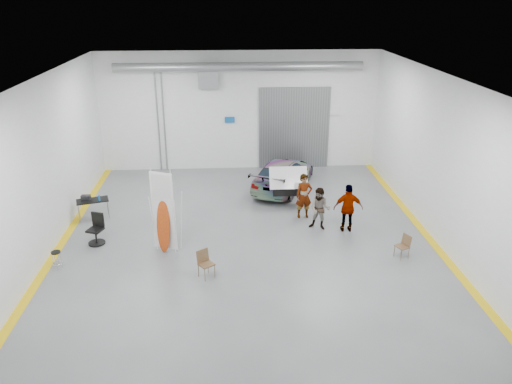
{
  "coord_description": "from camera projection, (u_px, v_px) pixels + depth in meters",
  "views": [
    {
      "loc": [
        -0.69,
        -16.84,
        8.67
      ],
      "look_at": [
        0.4,
        0.83,
        1.5
      ],
      "focal_mm": 35.0,
      "sensor_mm": 36.0,
      "label": 1
    }
  ],
  "objects": [
    {
      "name": "folding_chair_near",
      "position": [
        207.0,
        269.0,
        16.16
      ],
      "size": [
        0.6,
        0.66,
        0.92
      ],
      "rotation": [
        0.0,
        0.0,
        0.62
      ],
      "color": "brown",
      "rests_on": "ground"
    },
    {
      "name": "trunk_lid",
      "position": [
        289.0,
        175.0,
        21.12
      ],
      "size": [
        1.61,
        0.98,
        0.04
      ],
      "primitive_type": "cube",
      "color": "silver",
      "rests_on": "sedan_car"
    },
    {
      "name": "folding_chair_far",
      "position": [
        401.0,
        251.0,
        17.35
      ],
      "size": [
        0.52,
        0.64,
        0.84
      ],
      "rotation": [
        0.0,
        0.0,
        -1.13
      ],
      "color": "brown",
      "rests_on": "ground"
    },
    {
      "name": "work_table",
      "position": [
        91.0,
        200.0,
        20.21
      ],
      "size": [
        1.37,
        0.95,
        1.02
      ],
      "rotation": [
        0.0,
        0.0,
        0.29
      ],
      "color": "gray",
      "rests_on": "ground"
    },
    {
      "name": "person_b",
      "position": [
        320.0,
        209.0,
        19.24
      ],
      "size": [
        1.01,
        0.92,
        1.69
      ],
      "primitive_type": "imported",
      "rotation": [
        0.0,
        0.0,
        -0.42
      ],
      "color": "slate",
      "rests_on": "ground"
    },
    {
      "name": "surfboard_display",
      "position": [
        166.0,
        219.0,
        17.38
      ],
      "size": [
        0.84,
        0.49,
        3.17
      ],
      "rotation": [
        0.0,
        0.0,
        -0.4
      ],
      "color": "white",
      "rests_on": "ground"
    },
    {
      "name": "sedan_car",
      "position": [
        283.0,
        174.0,
        23.35
      ],
      "size": [
        3.75,
        5.13,
        1.38
      ],
      "primitive_type": "imported",
      "rotation": [
        0.0,
        0.0,
        2.71
      ],
      "color": "silver",
      "rests_on": "ground"
    },
    {
      "name": "office_chair",
      "position": [
        96.0,
        231.0,
        18.25
      ],
      "size": [
        0.65,
        0.68,
        1.15
      ],
      "rotation": [
        0.0,
        0.0,
        -0.36
      ],
      "color": "black",
      "rests_on": "ground"
    },
    {
      "name": "ground",
      "position": [
        247.0,
        237.0,
        18.87
      ],
      "size": [
        16.0,
        16.0,
        0.0
      ],
      "primitive_type": "plane",
      "color": "slate",
      "rests_on": "ground"
    },
    {
      "name": "room_shell",
      "position": [
        250.0,
        117.0,
        19.41
      ],
      "size": [
        14.02,
        16.18,
        6.01
      ],
      "color": "silver",
      "rests_on": "ground"
    },
    {
      "name": "person_c",
      "position": [
        348.0,
        208.0,
        19.04
      ],
      "size": [
        1.14,
        0.54,
        1.91
      ],
      "primitive_type": "imported",
      "rotation": [
        0.0,
        0.0,
        3.06
      ],
      "color": "olive",
      "rests_on": "ground"
    },
    {
      "name": "shop_stool",
      "position": [
        57.0,
        260.0,
        16.63
      ],
      "size": [
        0.32,
        0.32,
        0.64
      ],
      "rotation": [
        0.0,
        0.0,
        0.43
      ],
      "color": "black",
      "rests_on": "ground"
    },
    {
      "name": "person_a",
      "position": [
        304.0,
        196.0,
        20.22
      ],
      "size": [
        0.72,
        0.51,
        1.86
      ],
      "primitive_type": "imported",
      "rotation": [
        0.0,
        0.0,
        0.09
      ],
      "color": "#9C7055",
      "rests_on": "ground"
    }
  ]
}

